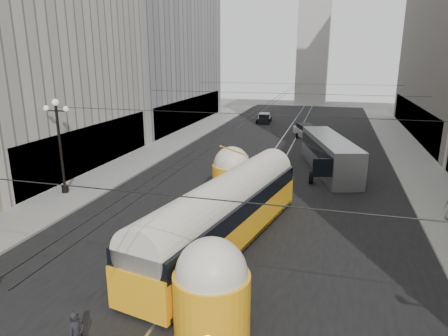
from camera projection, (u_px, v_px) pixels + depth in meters
The scene contains 14 objects.
road at pixel (278, 157), 37.71m from camera, with size 20.00×85.00×0.02m, color black.
sidewalk_left at pixel (174, 142), 44.01m from camera, with size 4.00×72.00×0.15m, color gray.
sidewalk_right at pixel (409, 156), 37.87m from camera, with size 4.00×72.00×0.15m, color gray.
rail_left at pixel (270, 157), 37.90m from camera, with size 0.12×85.00×0.04m, color gray.
rail_right at pixel (286, 158), 37.52m from camera, with size 0.12×85.00×0.04m, color gray.
building_left_far at pixel (149, 17), 53.39m from camera, with size 12.60×28.60×28.60m.
distant_tower at pixel (314, 26), 77.83m from camera, with size 6.00×6.00×31.36m.
lamppost_left_mid at pixel (60, 141), 26.46m from camera, with size 1.86×0.44×6.37m.
catenary at pixel (280, 95), 35.17m from camera, with size 25.00×72.00×0.23m.
streetcar at pixel (225, 212), 19.71m from camera, with size 5.32×16.01×3.57m.
city_bus at pixel (329, 153), 32.64m from camera, with size 5.23×11.51×2.83m.
sedan_white_far at pixel (305, 131), 47.64m from camera, with size 3.32×4.86×1.42m.
sedan_dark_far at pixel (264, 118), 57.76m from camera, with size 2.34×4.38×1.32m.
pedestrian_crossing_a at pixel (77, 334), 12.45m from camera, with size 0.56×0.37×1.54m, color black.
Camera 1 is at (4.83, -4.14, 9.11)m, focal length 32.00 mm.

